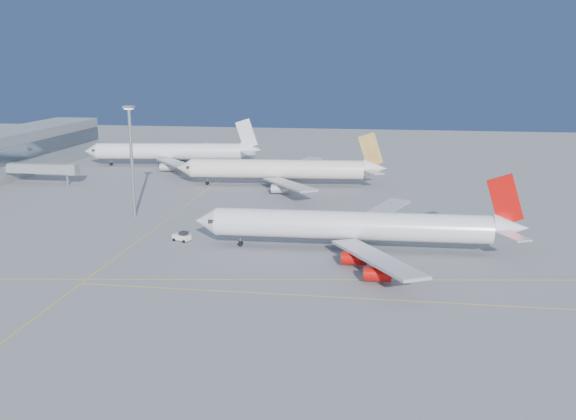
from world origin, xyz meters
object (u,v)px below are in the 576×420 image
object	(u,v)px
airliner_etihad	(281,169)
pushback_tug	(182,236)
airliner_virgin	(358,227)
airliner_third	(173,152)
light_mast	(131,152)

from	to	relation	value
airliner_etihad	pushback_tug	world-z (taller)	airliner_etihad
airliner_virgin	airliner_etihad	world-z (taller)	airliner_etihad
airliner_third	light_mast	size ratio (longest dim) A/B	2.37
airliner_virgin	pushback_tug	bearing A→B (deg)	176.57
airliner_virgin	airliner_etihad	size ratio (longest dim) A/B	1.05
airliner_etihad	pushback_tug	bearing A→B (deg)	-105.00
airliner_virgin	airliner_etihad	distance (m)	71.87
airliner_etihad	airliner_virgin	bearing A→B (deg)	-72.54
airliner_etihad	light_mast	size ratio (longest dim) A/B	2.37
airliner_virgin	airliner_third	world-z (taller)	airliner_third
airliner_virgin	pushback_tug	xyz separation A→B (m)	(-38.96, 1.49, -4.17)
pushback_tug	airliner_third	bearing A→B (deg)	129.79
airliner_third	light_mast	xyz separation A→B (m)	(14.99, -77.19, 11.21)
airliner_third	airliner_virgin	bearing A→B (deg)	-60.98
airliner_third	pushback_tug	world-z (taller)	airliner_third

